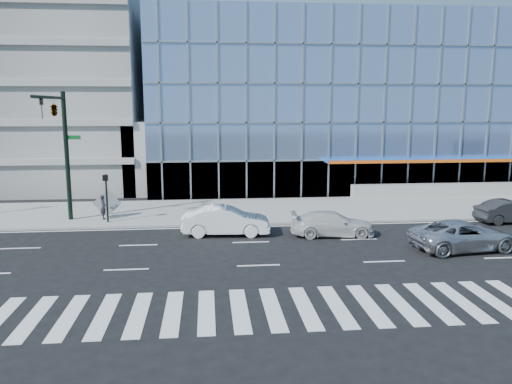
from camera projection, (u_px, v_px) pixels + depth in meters
ground at (251, 242)px, 26.98m from camera, size 160.00×160.00×0.00m
sidewalk at (241, 210)px, 34.81m from camera, size 120.00×8.00×0.15m
theatre_building at (361, 104)px, 52.54m from camera, size 42.00×26.00×15.00m
parking_garage at (24, 78)px, 48.83m from camera, size 24.00×24.00×20.00m
ramp_block at (164, 155)px, 43.54m from camera, size 6.00×8.00×6.00m
tower_backdrop at (48, 10)px, 88.62m from camera, size 14.00×14.00×48.00m
traffic_signal at (58, 125)px, 29.34m from camera, size 1.14×5.74×8.00m
ped_signal_post at (106, 191)px, 30.64m from camera, size 0.30×0.33×3.00m
silver_suv at (464, 235)px, 25.47m from camera, size 5.68×3.11×1.51m
white_suv at (332, 224)px, 28.25m from camera, size 4.88×2.29×1.38m
white_sedan at (226, 221)px, 28.42m from camera, size 5.08×2.06×1.64m
dark_sedan at (511, 211)px, 31.41m from camera, size 4.48×1.86×1.44m
pedestrian at (103, 207)px, 31.70m from camera, size 0.55×0.66×1.55m
tilted_panel at (107, 203)px, 32.20m from camera, size 1.84×0.18×1.84m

